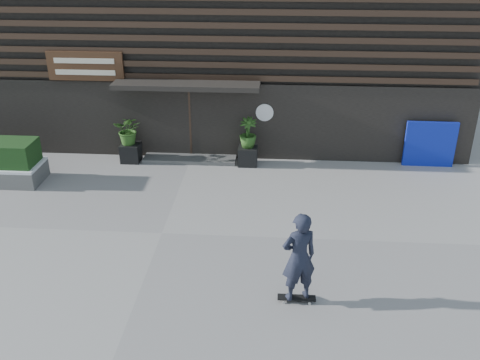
# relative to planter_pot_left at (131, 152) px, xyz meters

# --- Properties ---
(ground) EXTENTS (80.00, 80.00, 0.00)m
(ground) POSITION_rel_planter_pot_left_xyz_m (1.90, -4.40, -0.30)
(ground) COLOR #999691
(ground) RESTS_ON ground
(entrance_step) EXTENTS (3.00, 0.80, 0.12)m
(entrance_step) POSITION_rel_planter_pot_left_xyz_m (1.90, 0.20, -0.24)
(entrance_step) COLOR #494947
(entrance_step) RESTS_ON ground
(planter_pot_left) EXTENTS (0.60, 0.60, 0.60)m
(planter_pot_left) POSITION_rel_planter_pot_left_xyz_m (0.00, 0.00, 0.00)
(planter_pot_left) COLOR black
(planter_pot_left) RESTS_ON ground
(bamboo_left) EXTENTS (0.86, 0.75, 0.96)m
(bamboo_left) POSITION_rel_planter_pot_left_xyz_m (0.00, 0.00, 0.78)
(bamboo_left) COLOR #2D591E
(bamboo_left) RESTS_ON planter_pot_left
(planter_pot_right) EXTENTS (0.60, 0.60, 0.60)m
(planter_pot_right) POSITION_rel_planter_pot_left_xyz_m (3.80, 0.00, 0.00)
(planter_pot_right) COLOR black
(planter_pot_right) RESTS_ON ground
(bamboo_right) EXTENTS (0.54, 0.54, 0.96)m
(bamboo_right) POSITION_rel_planter_pot_left_xyz_m (3.80, 0.00, 0.78)
(bamboo_right) COLOR #2D591E
(bamboo_right) RESTS_ON planter_pot_right
(blue_tarp) EXTENTS (1.57, 0.14, 1.47)m
(blue_tarp) POSITION_rel_planter_pot_left_xyz_m (9.52, 0.30, 0.44)
(blue_tarp) COLOR #0C1BA4
(blue_tarp) RESTS_ON ground
(building) EXTENTS (18.00, 11.00, 8.00)m
(building) POSITION_rel_planter_pot_left_xyz_m (1.90, 5.56, 3.69)
(building) COLOR black
(building) RESTS_ON ground
(skateboarder) EXTENTS (0.83, 0.68, 2.04)m
(skateboarder) POSITION_rel_planter_pot_left_xyz_m (5.19, -6.84, 0.76)
(skateboarder) COLOR black
(skateboarder) RESTS_ON ground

